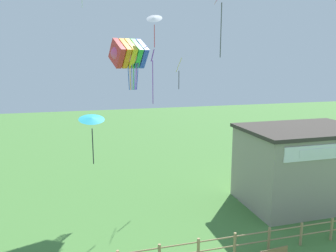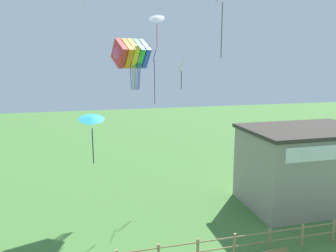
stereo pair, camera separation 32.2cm
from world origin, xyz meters
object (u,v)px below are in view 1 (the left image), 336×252
(kite_purple_streamer, at_px, (153,67))
(kite_yellow_diamond, at_px, (179,67))
(kite_rainbow_parafoil, at_px, (129,54))
(kite_cyan_delta, at_px, (92,119))
(kite_white_delta, at_px, (154,19))
(seaside_building, at_px, (302,165))
(kite_pink_diamond, at_px, (222,1))

(kite_purple_streamer, height_order, kite_yellow_diamond, kite_purple_streamer)
(kite_rainbow_parafoil, bearing_deg, kite_purple_streamer, -63.25)
(kite_purple_streamer, distance_m, kite_cyan_delta, 7.67)
(kite_white_delta, height_order, kite_yellow_diamond, kite_white_delta)
(kite_cyan_delta, bearing_deg, seaside_building, 10.63)
(seaside_building, height_order, kite_pink_diamond, kite_pink_diamond)
(kite_purple_streamer, distance_m, kite_pink_diamond, 6.69)
(kite_rainbow_parafoil, bearing_deg, kite_white_delta, 18.25)
(seaside_building, xyz_separation_m, kite_rainbow_parafoil, (-10.87, 5.66, 7.54))
(kite_purple_streamer, height_order, kite_cyan_delta, kite_purple_streamer)
(kite_white_delta, height_order, kite_purple_streamer, kite_white_delta)
(kite_rainbow_parafoil, distance_m, kite_white_delta, 3.35)
(kite_white_delta, relative_size, kite_purple_streamer, 0.69)
(kite_white_delta, distance_m, kite_pink_diamond, 8.42)
(seaside_building, height_order, kite_rainbow_parafoil, kite_rainbow_parafoil)
(kite_cyan_delta, bearing_deg, kite_purple_streamer, 53.77)
(seaside_building, relative_size, kite_white_delta, 3.32)
(kite_white_delta, height_order, kite_cyan_delta, kite_white_delta)
(kite_rainbow_parafoil, relative_size, kite_cyan_delta, 1.51)
(kite_purple_streamer, relative_size, kite_pink_diamond, 0.94)
(seaside_building, xyz_separation_m, kite_purple_streamer, (-9.66, 3.27, 6.59))
(kite_pink_diamond, bearing_deg, seaside_building, 15.01)
(kite_rainbow_parafoil, relative_size, kite_purple_streamer, 1.02)
(kite_purple_streamer, relative_size, kite_cyan_delta, 1.48)
(kite_rainbow_parafoil, distance_m, kite_yellow_diamond, 4.04)
(kite_yellow_diamond, bearing_deg, kite_cyan_delta, -128.99)
(kite_white_delta, distance_m, kite_purple_streamer, 4.74)
(kite_yellow_diamond, bearing_deg, kite_purple_streamer, -134.22)
(kite_cyan_delta, xyz_separation_m, kite_yellow_diamond, (7.02, 8.66, 2.28))
(seaside_building, relative_size, kite_cyan_delta, 3.39)
(kite_purple_streamer, height_order, kite_pink_diamond, kite_pink_diamond)
(kite_cyan_delta, distance_m, kite_pink_diamond, 8.92)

